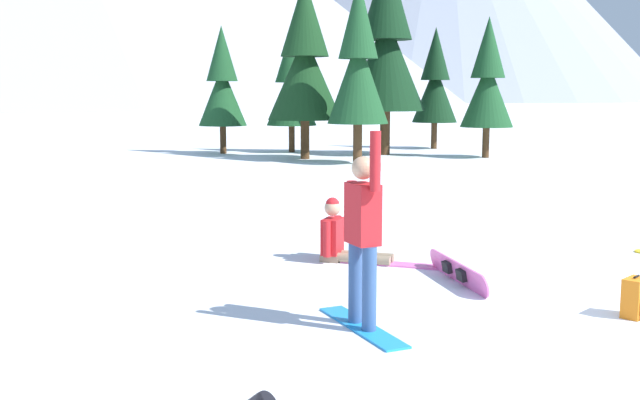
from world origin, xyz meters
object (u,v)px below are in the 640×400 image
object	(u,v)px
pine_tree_twin	(291,85)
pine_tree_broad	(386,45)
loose_snowboard_near_right	(457,271)
pine_tree_short	(488,81)
pine_tree_tall	(358,63)
pine_tree_young	(305,61)
snowboarder_foreground	(363,235)
pine_tree_slender	(435,83)
snowboarder_midground	(344,240)
backpack_orange	(636,298)
pine_tree_leaning	(222,84)

from	to	relation	value
pine_tree_twin	pine_tree_broad	world-z (taller)	pine_tree_broad
loose_snowboard_near_right	pine_tree_short	distance (m)	19.96
pine_tree_tall	pine_tree_young	bearing A→B (deg)	114.89
pine_tree_broad	snowboarder_foreground	bearing A→B (deg)	-113.62
pine_tree_twin	pine_tree_short	bearing A→B (deg)	-38.25
snowboarder_foreground	loose_snowboard_near_right	xyz separation A→B (m)	(1.88, 1.43, -0.85)
snowboarder_foreground	pine_tree_slender	distance (m)	26.33
snowboarder_midground	pine_tree_young	distance (m)	17.78
backpack_orange	pine_tree_broad	bearing A→B (deg)	74.12
pine_tree_twin	pine_tree_leaning	bearing A→B (deg)	177.03
pine_tree_leaning	pine_tree_twin	world-z (taller)	pine_tree_leaning
pine_tree_twin	pine_tree_tall	world-z (taller)	pine_tree_tall
snowboarder_foreground	pine_tree_tall	size ratio (longest dim) A/B	0.33
backpack_orange	pine_tree_tall	xyz separation A→B (m)	(3.64, 18.05, 3.23)
loose_snowboard_near_right	pine_tree_young	world-z (taller)	pine_tree_young
pine_tree_tall	loose_snowboard_near_right	bearing A→B (deg)	-106.56
backpack_orange	pine_tree_slender	world-z (taller)	pine_tree_slender
snowboarder_foreground	backpack_orange	distance (m)	3.17
pine_tree_slender	backpack_orange	bearing A→B (deg)	-111.66
pine_tree_twin	pine_tree_short	size ratio (longest dim) A/B	0.96
pine_tree_young	pine_tree_short	size ratio (longest dim) A/B	1.25
snowboarder_midground	pine_tree_short	xyz separation A→B (m)	(11.27, 15.23, 2.55)
snowboarder_foreground	pine_tree_twin	bearing A→B (deg)	75.66
snowboarder_midground	pine_tree_short	bearing A→B (deg)	53.49
backpack_orange	pine_tree_short	distance (m)	21.17
loose_snowboard_near_right	backpack_orange	world-z (taller)	backpack_orange
snowboarder_midground	loose_snowboard_near_right	xyz separation A→B (m)	(0.97, -1.65, -0.18)
pine_tree_tall	pine_tree_short	world-z (taller)	pine_tree_tall
snowboarder_midground	pine_tree_slender	xyz separation A→B (m)	(11.52, 20.05, 2.55)
snowboarder_midground	pine_tree_tall	size ratio (longest dim) A/B	0.25
pine_tree_broad	pine_tree_short	bearing A→B (deg)	-38.61
snowboarder_midground	backpack_orange	world-z (taller)	snowboarder_midground
snowboarder_foreground	pine_tree_tall	distance (m)	18.85
snowboarder_foreground	pine_tree_twin	size ratio (longest dim) A/B	0.41
backpack_orange	pine_tree_short	bearing A→B (deg)	64.09
loose_snowboard_near_right	pine_tree_slender	size ratio (longest dim) A/B	0.35
snowboarder_midground	pine_tree_young	xyz separation A→B (m)	(4.59, 16.86, 3.29)
pine_tree_twin	pine_tree_slender	xyz separation A→B (m)	(6.49, -0.10, 0.12)
snowboarder_foreground	pine_tree_young	bearing A→B (deg)	74.56
pine_tree_slender	snowboarder_foreground	bearing A→B (deg)	-118.26
pine_tree_slender	pine_tree_young	world-z (taller)	pine_tree_young
backpack_orange	pine_tree_young	world-z (taller)	pine_tree_young
pine_tree_tall	pine_tree_slender	xyz separation A→B (m)	(5.78, 5.66, -0.58)
pine_tree_broad	pine_tree_slender	bearing A→B (deg)	35.08
snowboarder_foreground	pine_tree_leaning	bearing A→B (deg)	82.47
snowboarder_foreground	pine_tree_twin	xyz separation A→B (m)	(5.94, 23.24, 1.75)
pine_tree_young	pine_tree_broad	xyz separation A→B (m)	(3.58, 0.84, 0.70)
backpack_orange	pine_tree_twin	distance (m)	24.13
snowboarder_midground	loose_snowboard_near_right	world-z (taller)	snowboarder_midground
snowboarder_foreground	pine_tree_young	distance (m)	20.85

